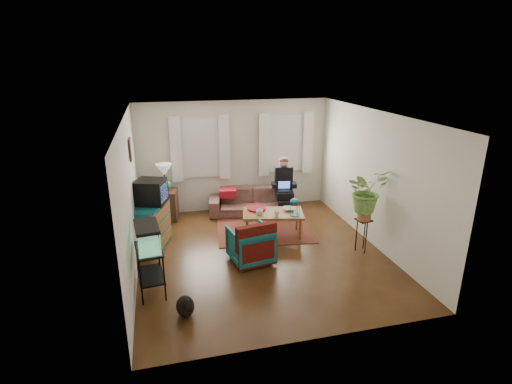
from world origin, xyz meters
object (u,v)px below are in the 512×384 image
object	(u,v)px
dresser	(151,226)
armchair	(250,243)
sofa	(253,197)
coffee_table	(273,224)
side_table	(167,205)
plant_stand	(362,235)
aquarium_stand	(151,271)

from	to	relation	value
dresser	armchair	bearing A→B (deg)	-10.72
sofa	coffee_table	xyz separation A→B (m)	(0.11, -1.30, -0.14)
side_table	coffee_table	distance (m)	2.52
dresser	plant_stand	xyz separation A→B (m)	(3.88, -1.15, -0.11)
aquarium_stand	armchair	distance (m)	1.84
sofa	side_table	world-z (taller)	sofa
side_table	coffee_table	xyz separation A→B (m)	(2.10, -1.40, -0.09)
aquarium_stand	plant_stand	bearing A→B (deg)	1.07
dresser	plant_stand	size ratio (longest dim) A/B	1.50
side_table	sofa	bearing A→B (deg)	-2.76
side_table	coffee_table	size ratio (longest dim) A/B	0.56
side_table	coffee_table	bearing A→B (deg)	-33.75
side_table	dresser	xyz separation A→B (m)	(-0.34, -1.35, 0.09)
coffee_table	plant_stand	bearing A→B (deg)	-24.84
sofa	dresser	xyz separation A→B (m)	(-2.33, -1.25, 0.04)
aquarium_stand	coffee_table	world-z (taller)	aquarium_stand
dresser	aquarium_stand	distance (m)	1.64
coffee_table	plant_stand	world-z (taller)	plant_stand
sofa	side_table	size ratio (longest dim) A/B	2.94
aquarium_stand	coffee_table	size ratio (longest dim) A/B	0.62
dresser	plant_stand	distance (m)	4.05
side_table	plant_stand	bearing A→B (deg)	-35.18
sofa	coffee_table	bearing A→B (deg)	-73.97
sofa	plant_stand	world-z (taller)	sofa
aquarium_stand	armchair	bearing A→B (deg)	13.34
dresser	aquarium_stand	bearing A→B (deg)	-70.43
side_table	plant_stand	size ratio (longest dim) A/B	1.06
plant_stand	sofa	bearing A→B (deg)	122.93
sofa	side_table	xyz separation A→B (m)	(-1.99, 0.10, -0.05)
sofa	dresser	distance (m)	2.64
armchair	plant_stand	size ratio (longest dim) A/B	1.12
coffee_table	plant_stand	distance (m)	1.81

